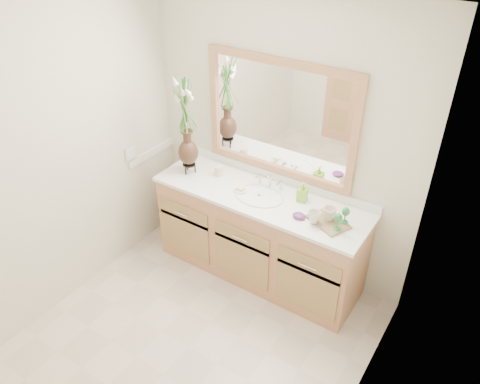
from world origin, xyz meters
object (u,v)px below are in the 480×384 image
Objects in this scene: soap_bottle at (302,193)px; tray at (328,222)px; tumbler at (219,171)px; flower_vase at (185,113)px.

soap_bottle is 0.49× the size of tray.
soap_bottle is (0.78, 0.05, 0.03)m from tumbler.
tray is (1.08, -0.11, -0.04)m from tumbler.
flower_vase is at bearing -155.94° from tray.
tumbler is at bearing -179.24° from soap_bottle.
flower_vase is at bearing -174.62° from soap_bottle.
soap_bottle is 0.34m from tray.
flower_vase is 2.74× the size of tray.
flower_vase reaches higher than tray.
flower_vase reaches higher than tumbler.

